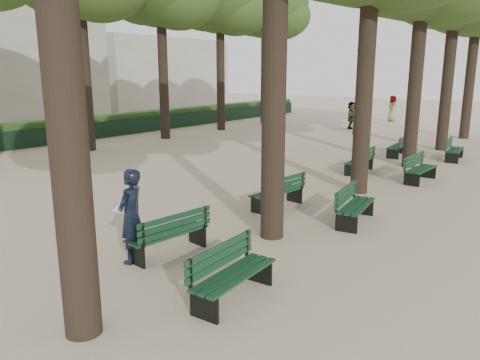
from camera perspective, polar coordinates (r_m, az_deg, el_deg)
The scene contains 17 objects.
ground at distance 9.59m, azimuth -13.87°, elevation -9.81°, with size 120.00×120.00×0.00m, color #C7B196.
tree_far_5 at distance 34.53m, azimuth 3.10°, elevation 20.52°, with size 6.00×6.00×10.45m.
bench_left_0 at distance 9.76m, azimuth -8.73°, elevation -7.45°, with size 0.80×1.86×0.92m.
bench_left_1 at distance 12.90m, azimuth 4.57°, elevation -2.22°, with size 0.78×1.86×0.92m.
bench_left_2 at distance 17.88m, azimuth 14.30°, elevation 1.73°, with size 0.65×1.82×0.92m.
bench_left_3 at distance 21.87m, azimuth 18.62°, elevation 3.47°, with size 0.70×1.84×0.92m.
bench_right_0 at distance 7.84m, azimuth -0.74°, elevation -12.59°, with size 0.64×1.82×0.92m.
bench_right_1 at distance 11.93m, azimuth 13.90°, elevation -3.85°, with size 0.81×1.86×0.92m.
bench_right_2 at distance 17.03m, azimuth 21.15°, elevation 0.69°, with size 0.69×1.83×0.92m.
bench_right_3 at distance 21.77m, azimuth 24.68°, elevation 2.91°, with size 0.74×1.85×0.92m.
man_with_map at distance 9.33m, azimuth -13.13°, elevation -4.31°, with size 0.72×0.82×1.87m.
pedestrian_d at distance 37.14m, azimuth 18.08°, elevation 8.27°, with size 0.94×0.38×1.92m, color #262628.
pedestrian_a at distance 29.05m, azimuth 14.27°, elevation 7.35°, with size 0.94×0.39×1.93m, color #262628.
pedestrian_e at distance 31.61m, azimuth 13.41°, elevation 7.68°, with size 1.64×0.35×1.76m, color #262628.
fence at distance 27.64m, azimuth -16.46°, elevation 5.87°, with size 0.08×42.00×0.90m, color black.
hedge at distance 28.19m, azimuth -17.35°, elevation 6.25°, with size 1.20×42.00×1.20m, color #1F4417.
building_far at distance 53.45m, azimuth -12.16°, elevation 12.62°, with size 12.00×16.00×7.00m, color #B7B2A3.
Camera 1 is at (6.91, -5.54, 3.67)m, focal length 35.00 mm.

